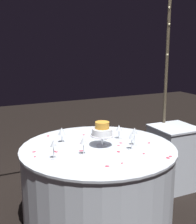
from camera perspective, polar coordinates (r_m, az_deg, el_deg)
The scene contains 31 objects.
ground_plane at distance 3.22m, azimuth 0.00°, elevation -19.08°, with size 12.00×12.00×0.00m, color black.
decorative_arch at distance 3.15m, azimuth -3.55°, elevation 10.59°, with size 2.23×0.06×2.43m.
main_table at distance 3.04m, azimuth 0.00°, elevation -13.11°, with size 1.46×1.46×0.75m.
side_table at distance 3.77m, azimuth 13.70°, elevation -8.15°, with size 0.48×0.48×0.75m.
tiered_cake at distance 2.89m, azimuth 0.78°, elevation -3.49°, with size 0.22×0.22×0.23m.
wine_glass_0 at distance 2.93m, azimuth 6.76°, elevation -3.68°, with size 0.06×0.06×0.18m.
wine_glass_1 at distance 2.68m, azimuth -2.71°, elevation -5.43°, with size 0.06×0.06×0.16m.
wine_glass_2 at distance 3.12m, azimuth 3.90°, elevation -3.11°, with size 0.06×0.06×0.14m.
wine_glass_3 at distance 2.61m, azimuth -8.22°, elevation -6.02°, with size 0.06×0.06×0.16m.
wine_glass_4 at distance 3.02m, azimuth -6.71°, elevation -3.61°, with size 0.07×0.07×0.15m.
wine_glass_5 at distance 2.82m, azimuth 6.27°, elevation -4.48°, with size 0.06×0.06×0.17m.
cake_knife at distance 3.20m, azimuth 0.52°, elevation -4.54°, with size 0.03×0.30×0.01m.
rose_petal_0 at distance 3.27m, azimuth -2.66°, elevation -4.22°, with size 0.03×0.02×0.00m, color #E02D47.
rose_petal_1 at distance 2.54m, azimuth 4.45°, elevation -9.39°, with size 0.02×0.02×0.00m, color #E02D47.
rose_petal_2 at distance 3.27m, azimuth -9.20°, elevation -4.38°, with size 0.03×0.02×0.00m, color #E02D47.
rose_petal_3 at distance 3.00m, azimuth -3.13°, elevation -5.77°, with size 0.04×0.03×0.00m, color #E02D47.
rose_petal_4 at distance 2.76m, azimuth 8.44°, elevation -7.60°, with size 0.03×0.02×0.00m, color #E02D47.
rose_petal_5 at distance 3.05m, azimuth 9.39°, elevation -5.65°, with size 0.03×0.02×0.00m, color #E02D47.
rose_petal_6 at distance 3.13m, azimuth 0.39°, elevation -4.98°, with size 0.04×0.03×0.00m, color #E02D47.
rose_petal_7 at distance 3.01m, azimuth 4.25°, elevation -5.72°, with size 0.04×0.03×0.00m, color #E02D47.
rose_petal_8 at distance 2.79m, azimuth -7.64°, elevation -7.33°, with size 0.03×0.02×0.00m, color #E02D47.
rose_petal_9 at distance 2.81m, azimuth -7.98°, elevation -7.19°, with size 0.03×0.02×0.00m, color #E02D47.
rose_petal_10 at distance 2.74m, azimuth 13.23°, elevation -7.97°, with size 0.03×0.02×0.00m, color #E02D47.
rose_petal_11 at distance 2.47m, azimuth 1.71°, elevation -9.96°, with size 0.04×0.03×0.00m, color #E02D47.
rose_petal_12 at distance 2.72m, azimuth -11.58°, elevation -8.08°, with size 0.02×0.02×0.00m, color #E02D47.
rose_petal_13 at distance 2.83m, azimuth -11.74°, elevation -7.20°, with size 0.04×0.02×0.00m, color #E02D47.
rose_petal_14 at distance 2.78m, azimuth 3.79°, elevation -7.33°, with size 0.04×0.03×0.00m, color #E02D47.
rose_petal_15 at distance 2.70m, azimuth 12.77°, elevation -8.26°, with size 0.04×0.03×0.00m, color #E02D47.
rose_petal_16 at distance 3.51m, azimuth 4.04°, elevation -3.03°, with size 0.04×0.03×0.00m, color #E02D47.
rose_petal_17 at distance 2.95m, azimuth 3.81°, elevation -6.16°, with size 0.03×0.02×0.00m, color #E02D47.
rose_petal_18 at distance 2.80m, azimuth -3.12°, elevation -7.15°, with size 0.04×0.03×0.00m, color #E02D47.
Camera 1 is at (-1.16, -2.48, 1.71)m, focal length 49.51 mm.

